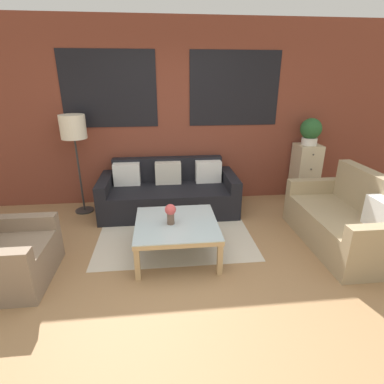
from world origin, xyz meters
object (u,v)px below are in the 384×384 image
(drawer_cabinet, at_px, (305,173))
(coffee_table, at_px, (176,227))
(floor_lamp, at_px, (73,131))
(potted_plant, at_px, (311,131))
(flower_vase, at_px, (170,212))
(armchair_corner, at_px, (4,257))
(settee_vintage, at_px, (345,222))
(couch_dark, at_px, (169,193))

(drawer_cabinet, bearing_deg, coffee_table, -146.32)
(floor_lamp, xyz_separation_m, potted_plant, (3.61, 0.11, -0.08))
(coffee_table, bearing_deg, flower_vase, -156.78)
(armchair_corner, height_order, flower_vase, armchair_corner)
(armchair_corner, relative_size, floor_lamp, 0.59)
(coffee_table, bearing_deg, armchair_corner, -170.31)
(armchair_corner, xyz_separation_m, flower_vase, (1.70, 0.27, 0.29))
(armchair_corner, distance_m, floor_lamp, 1.99)
(coffee_table, bearing_deg, settee_vintage, 0.39)
(coffee_table, height_order, floor_lamp, floor_lamp)
(coffee_table, relative_size, flower_vase, 3.93)
(armchair_corner, height_order, coffee_table, armchair_corner)
(floor_lamp, relative_size, potted_plant, 3.53)
(couch_dark, bearing_deg, potted_plant, 5.42)
(potted_plant, relative_size, flower_vase, 1.77)
(floor_lamp, bearing_deg, coffee_table, -45.11)
(couch_dark, bearing_deg, drawer_cabinet, 5.41)
(armchair_corner, xyz_separation_m, potted_plant, (4.00, 1.79, 0.90))
(settee_vintage, bearing_deg, coffee_table, -179.61)
(coffee_table, bearing_deg, drawer_cabinet, 33.68)
(couch_dark, bearing_deg, flower_vase, -90.82)
(drawer_cabinet, bearing_deg, floor_lamp, -178.27)
(couch_dark, relative_size, armchair_corner, 2.34)
(couch_dark, height_order, drawer_cabinet, drawer_cabinet)
(drawer_cabinet, xyz_separation_m, flower_vase, (-2.30, -1.52, 0.09))
(armchair_corner, height_order, potted_plant, potted_plant)
(armchair_corner, relative_size, flower_vase, 3.69)
(couch_dark, distance_m, armchair_corner, 2.33)
(settee_vintage, bearing_deg, potted_plant, 84.05)
(armchair_corner, relative_size, potted_plant, 2.09)
(armchair_corner, height_order, floor_lamp, floor_lamp)
(settee_vintage, bearing_deg, couch_dark, 149.38)
(coffee_table, distance_m, flower_vase, 0.21)
(settee_vintage, height_order, flower_vase, settee_vintage)
(couch_dark, relative_size, settee_vintage, 1.32)
(couch_dark, bearing_deg, floor_lamp, 175.40)
(settee_vintage, height_order, drawer_cabinet, drawer_cabinet)
(flower_vase, bearing_deg, floor_lamp, 132.95)
(coffee_table, xyz_separation_m, drawer_cabinet, (2.24, 1.49, 0.11))
(drawer_cabinet, bearing_deg, armchair_corner, -155.88)
(armchair_corner, relative_size, drawer_cabinet, 0.92)
(settee_vintage, xyz_separation_m, floor_lamp, (-3.46, 1.37, 0.95))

